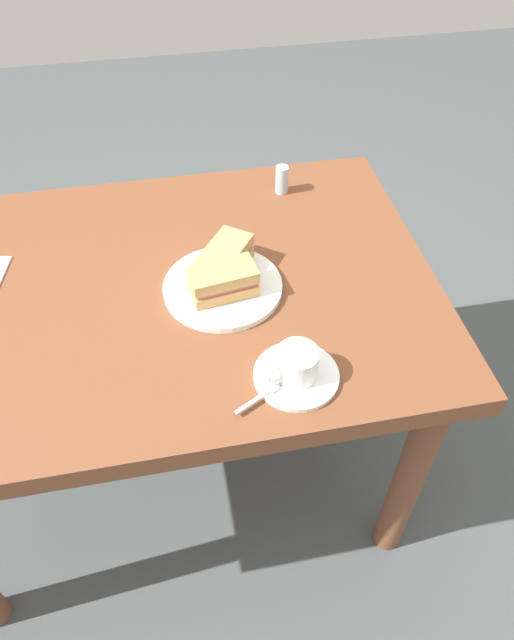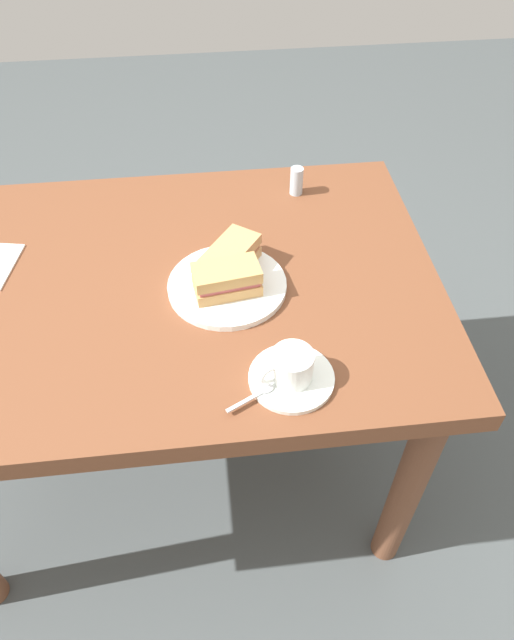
# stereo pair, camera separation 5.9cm
# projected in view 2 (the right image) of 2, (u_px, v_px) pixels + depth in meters

# --- Properties ---
(ground_plane) EXTENTS (6.00, 6.00, 0.00)m
(ground_plane) POSITION_uv_depth(u_px,v_px,m) (190.00, 459.00, 1.79)
(ground_plane) COLOR #484F50
(dining_table) EXTENTS (1.19, 0.82, 0.75)m
(dining_table) POSITION_uv_depth(u_px,v_px,m) (167.00, 317.00, 1.32)
(dining_table) COLOR brown
(dining_table) RESTS_ON ground_plane
(sandwich_plate) EXTENTS (0.25, 0.25, 0.01)m
(sandwich_plate) POSITION_uv_depth(u_px,v_px,m) (227.00, 285.00, 1.23)
(sandwich_plate) COLOR white
(sandwich_plate) RESTS_ON dining_table
(sandwich_front) EXTENTS (0.14, 0.09, 0.06)m
(sandwich_front) POSITION_uv_depth(u_px,v_px,m) (227.00, 279.00, 1.18)
(sandwich_front) COLOR tan
(sandwich_front) RESTS_ON sandwich_plate
(sandwich_back) EXTENTS (0.14, 0.15, 0.06)m
(sandwich_back) POSITION_uv_depth(u_px,v_px,m) (231.00, 258.00, 1.23)
(sandwich_back) COLOR tan
(sandwich_back) RESTS_ON sandwich_plate
(coffee_saucer) EXTENTS (0.16, 0.16, 0.01)m
(coffee_saucer) POSITION_uv_depth(u_px,v_px,m) (291.00, 378.00, 1.06)
(coffee_saucer) COLOR white
(coffee_saucer) RESTS_ON dining_table
(coffee_cup) EXTENTS (0.10, 0.08, 0.06)m
(coffee_cup) POSITION_uv_depth(u_px,v_px,m) (291.00, 366.00, 1.03)
(coffee_cup) COLOR white
(coffee_cup) RESTS_ON coffee_saucer
(spoon) EXTENTS (0.09, 0.06, 0.01)m
(spoon) POSITION_uv_depth(u_px,v_px,m) (258.00, 394.00, 1.03)
(spoon) COLOR silver
(spoon) RESTS_ON coffee_saucer
(salt_shaker) EXTENTS (0.03, 0.03, 0.07)m
(salt_shaker) POSITION_uv_depth(u_px,v_px,m) (297.00, 181.00, 1.44)
(salt_shaker) COLOR silver
(salt_shaker) RESTS_ON dining_table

